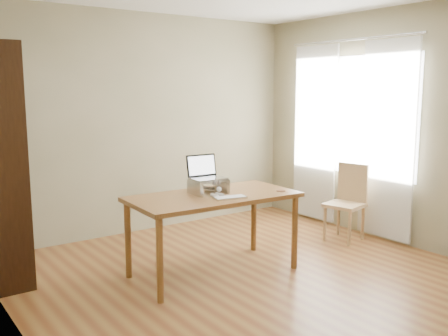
% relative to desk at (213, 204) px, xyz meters
% --- Properties ---
extents(room, '(4.04, 4.54, 2.64)m').
position_rel_desk_xyz_m(room, '(0.25, -0.54, 0.64)').
color(room, brown).
rests_on(room, ground).
extents(curtains, '(0.03, 1.90, 2.25)m').
position_rel_desk_xyz_m(curtains, '(2.14, 0.25, 0.51)').
color(curtains, white).
rests_on(curtains, ground).
extents(desk, '(1.58, 0.84, 0.75)m').
position_rel_desk_xyz_m(desk, '(0.00, 0.00, 0.00)').
color(desk, brown).
rests_on(desk, ground).
extents(laptop_stand, '(0.32, 0.25, 0.13)m').
position_rel_desk_xyz_m(laptop_stand, '(-0.00, 0.08, 0.17)').
color(laptop_stand, silver).
rests_on(laptop_stand, desk).
extents(laptop, '(0.32, 0.27, 0.22)m').
position_rel_desk_xyz_m(laptop, '(-0.00, 0.13, 0.27)').
color(laptop, silver).
rests_on(laptop, laptop_stand).
extents(keyboard, '(0.31, 0.19, 0.02)m').
position_rel_desk_xyz_m(keyboard, '(0.03, -0.22, 0.10)').
color(keyboard, silver).
rests_on(keyboard, desk).
extents(coaster, '(0.09, 0.09, 0.01)m').
position_rel_desk_xyz_m(coaster, '(0.62, -0.24, 0.09)').
color(coaster, brown).
rests_on(coaster, desk).
extents(cat, '(0.25, 0.48, 0.15)m').
position_rel_desk_xyz_m(cat, '(-0.03, 0.11, 0.15)').
color(cat, '#453B36').
rests_on(cat, desk).
extents(chair, '(0.46, 0.46, 0.87)m').
position_rel_desk_xyz_m(chair, '(1.85, -0.03, -0.20)').
color(chair, tan).
rests_on(chair, ground).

